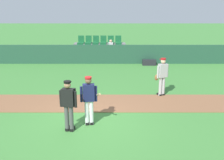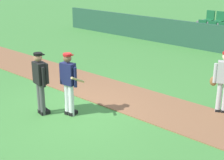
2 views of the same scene
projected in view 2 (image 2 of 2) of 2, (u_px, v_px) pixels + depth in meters
The scene contains 6 objects.
ground_plane at pixel (71, 112), 9.52m from camera, with size 80.00×80.00×0.00m, color #42843A.
infield_dirt_path at pixel (115, 94), 10.82m from camera, with size 28.00×1.97×0.03m, color brown.
dugout_fence at pixel (217, 39), 15.73m from camera, with size 20.00×0.16×1.28m, color #234C38.
batter_navy_jersey at pixel (69, 82), 9.02m from camera, with size 0.72×0.75×1.76m.
umpire_home_plate at pixel (40, 80), 9.09m from camera, with size 0.58×0.36×1.76m.
runner_grey_jersey at pixel (223, 80), 9.16m from camera, with size 0.66×0.41×1.76m.
Camera 2 is at (6.65, -5.71, 3.98)m, focal length 53.83 mm.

